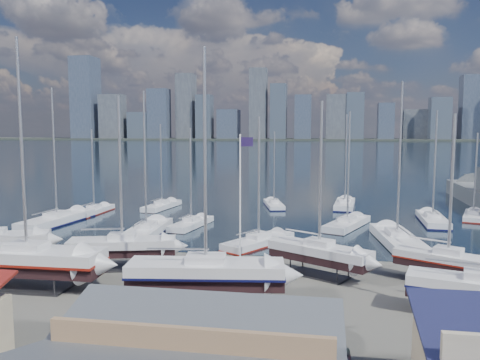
# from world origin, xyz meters

# --- Properties ---
(ground) EXTENTS (1400.00, 1400.00, 0.00)m
(ground) POSITION_xyz_m (0.00, -10.00, 0.00)
(ground) COLOR #605E59
(ground) RESTS_ON ground
(water) EXTENTS (1400.00, 600.00, 0.40)m
(water) POSITION_xyz_m (0.00, 300.00, -0.15)
(water) COLOR #1B3140
(water) RESTS_ON ground
(far_shore) EXTENTS (1400.00, 80.00, 2.20)m
(far_shore) POSITION_xyz_m (0.00, 560.00, 1.10)
(far_shore) COLOR #2D332D
(far_shore) RESTS_ON ground
(skyline) EXTENTS (639.14, 43.80, 107.69)m
(skyline) POSITION_xyz_m (-7.83, 553.76, 39.09)
(skyline) COLOR #475166
(skyline) RESTS_ON far_shore
(sailboat_cradle_1) EXTENTS (11.73, 3.45, 18.66)m
(sailboat_cradle_1) POSITION_xyz_m (-16.50, -12.08, 2.21)
(sailboat_cradle_1) COLOR #2D2D33
(sailboat_cradle_1) RESTS_ON ground
(sailboat_cradle_2) EXTENTS (9.39, 4.77, 14.86)m
(sailboat_cradle_2) POSITION_xyz_m (-11.50, -6.13, 2.02)
(sailboat_cradle_2) COLOR #2D2D33
(sailboat_cradle_2) RESTS_ON ground
(sailboat_cradle_3) EXTENTS (11.16, 4.42, 17.43)m
(sailboat_cradle_3) POSITION_xyz_m (-2.46, -12.80, 2.14)
(sailboat_cradle_3) COLOR #2D2D33
(sailboat_cradle_3) RESTS_ON ground
(sailboat_cradle_4) EXTENTS (8.70, 6.47, 14.28)m
(sailboat_cradle_4) POSITION_xyz_m (5.26, -5.35, 1.99)
(sailboat_cradle_4) COLOR #2D2D33
(sailboat_cradle_4) RESTS_ON ground
(sailboat_cradle_6) EXTENTS (8.08, 5.92, 13.20)m
(sailboat_cradle_6) POSITION_xyz_m (15.09, -5.95, 1.93)
(sailboat_cradle_6) COLOR #2D2D33
(sailboat_cradle_6) RESTS_ON ground
(sailboat_moored_0) EXTENTS (4.64, 12.38, 18.07)m
(sailboat_moored_0) POSITION_xyz_m (-27.86, 10.90, 0.31)
(sailboat_moored_0) COLOR black
(sailboat_moored_0) RESTS_ON water
(sailboat_moored_1) EXTENTS (2.61, 8.56, 12.71)m
(sailboat_moored_1) POSITION_xyz_m (-26.77, 18.82, 0.31)
(sailboat_moored_1) COLOR black
(sailboat_moored_1) RESTS_ON water
(sailboat_moored_2) EXTENTS (3.79, 9.21, 13.50)m
(sailboat_moored_2) POSITION_xyz_m (-18.52, 24.47, 0.32)
(sailboat_moored_2) COLOR black
(sailboat_moored_2) RESTS_ON water
(sailboat_moored_3) EXTENTS (3.81, 11.58, 17.09)m
(sailboat_moored_3) POSITION_xyz_m (-14.16, 6.50, 0.31)
(sailboat_moored_3) COLOR black
(sailboat_moored_3) RESTS_ON water
(sailboat_moored_4) EXTENTS (3.94, 8.79, 12.83)m
(sailboat_moored_4) POSITION_xyz_m (-10.37, 11.90, 0.32)
(sailboat_moored_4) COLOR black
(sailboat_moored_4) RESTS_ON water
(sailboat_moored_5) EXTENTS (4.21, 8.61, 12.40)m
(sailboat_moored_5) POSITION_xyz_m (-1.70, 28.85, 0.31)
(sailboat_moored_5) COLOR black
(sailboat_moored_5) RESTS_ON water
(sailboat_moored_6) EXTENTS (7.09, 9.36, 13.99)m
(sailboat_moored_6) POSITION_xyz_m (-0.92, 3.92, 0.31)
(sailboat_moored_6) COLOR black
(sailboat_moored_6) RESTS_ON water
(sailboat_moored_7) EXTENTS (6.39, 10.18, 14.92)m
(sailboat_moored_7) POSITION_xyz_m (8.70, 14.78, 0.32)
(sailboat_moored_7) COLOR black
(sailboat_moored_7) RESTS_ON water
(sailboat_moored_8) EXTENTS (3.89, 10.35, 15.11)m
(sailboat_moored_8) POSITION_xyz_m (9.23, 30.46, 0.31)
(sailboat_moored_8) COLOR black
(sailboat_moored_8) RESTS_ON water
(sailboat_moored_9) EXTENTS (4.45, 12.00, 17.71)m
(sailboat_moored_9) POSITION_xyz_m (13.37, 7.03, 0.32)
(sailboat_moored_9) COLOR black
(sailboat_moored_9) RESTS_ON water
(sailboat_moored_10) EXTENTS (3.39, 10.30, 15.19)m
(sailboat_moored_10) POSITION_xyz_m (19.75, 19.49, 0.31)
(sailboat_moored_10) COLOR black
(sailboat_moored_10) RESTS_ON water
(sailboat_moored_11) EXTENTS (4.80, 8.45, 12.19)m
(sailboat_moored_11) POSITION_xyz_m (25.97, 23.64, 0.31)
(sailboat_moored_11) COLOR black
(sailboat_moored_11) RESTS_ON water
(car_a) EXTENTS (2.97, 4.57, 1.45)m
(car_a) POSITION_xyz_m (-5.40, -20.12, 0.72)
(car_a) COLOR gray
(car_a) RESTS_ON ground
(car_b) EXTENTS (4.82, 3.01, 1.50)m
(car_b) POSITION_xyz_m (-3.94, -18.00, 0.75)
(car_b) COLOR gray
(car_b) RESTS_ON ground
(car_c) EXTENTS (4.14, 5.81, 1.47)m
(car_c) POSITION_xyz_m (-3.60, -18.07, 0.73)
(car_c) COLOR gray
(car_c) RESTS_ON ground
(car_d) EXTENTS (2.81, 5.00, 1.37)m
(car_d) POSITION_xyz_m (5.58, -18.46, 0.68)
(car_d) COLOR gray
(car_d) RESTS_ON ground
(flagpole) EXTENTS (1.03, 0.12, 11.68)m
(flagpole) POSITION_xyz_m (-0.64, -8.91, 6.70)
(flagpole) COLOR white
(flagpole) RESTS_ON ground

